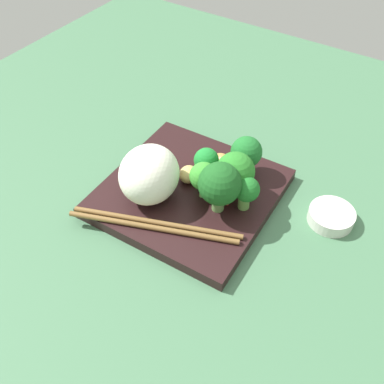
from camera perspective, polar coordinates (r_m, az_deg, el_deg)
ground_plane at (r=66.27cm, az=-0.32°, el=-1.24°), size 110.00×110.00×2.00cm
square_plate at (r=64.93cm, az=-0.33°, el=-0.12°), size 24.10×24.10×1.72cm
rice_mound at (r=60.97cm, az=-5.50°, el=2.26°), size 10.01×10.69×7.95cm
broccoli_floret_0 at (r=64.07cm, az=1.86°, el=3.98°), size 3.65×3.65×5.19cm
broccoli_floret_1 at (r=60.80cm, az=1.42°, el=1.87°), size 3.96×3.96×5.75cm
broccoli_floret_2 at (r=58.23cm, az=3.56°, el=0.97°), size 5.83×5.83×7.87cm
broccoli_floret_3 at (r=64.57cm, az=6.96°, el=5.06°), size 4.58×4.58×6.43cm
broccoli_floret_4 at (r=60.89cm, az=5.55°, el=2.58°), size 5.43×5.43×7.12cm
broccoli_floret_5 at (r=59.78cm, az=6.99°, el=0.16°), size 3.49×3.49×5.44cm
carrot_slice_0 at (r=64.66cm, az=7.12°, el=0.70°), size 2.19×2.19×0.67cm
carrot_slice_1 at (r=64.93cm, az=3.39°, el=1.31°), size 3.00×3.00×0.73cm
carrot_slice_2 at (r=66.02cm, az=4.73°, el=2.04°), size 2.37×2.37×0.58cm
pepper_chunk_0 at (r=67.26cm, az=1.68°, el=3.83°), size 2.58×2.62×1.67cm
pepper_chunk_1 at (r=62.65cm, az=3.80°, el=0.01°), size 3.40×3.69×1.93cm
chicken_piece_0 at (r=66.76cm, az=3.94°, el=3.85°), size 3.84×3.22×2.54cm
chicken_piece_2 at (r=64.87cm, az=-0.42°, el=2.28°), size 3.69×3.90×2.24cm
chopstick_pair at (r=59.34cm, az=-4.63°, el=-4.32°), size 22.37×9.80×0.73cm
sauce_cup at (r=64.69cm, az=17.38°, el=-2.99°), size 6.36×6.36×1.88cm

